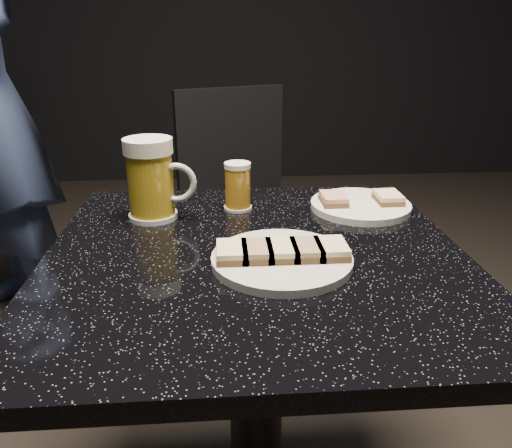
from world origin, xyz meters
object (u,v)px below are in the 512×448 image
at_px(beer_tumbler, 238,186).
at_px(table, 256,370).
at_px(beer_mug, 152,179).
at_px(chair, 244,194).
at_px(plate_large, 282,260).
at_px(plate_small, 360,206).

bearing_deg(beer_tumbler, table, -84.30).
height_order(beer_mug, chair, beer_mug).
relative_size(plate_large, plate_small, 1.10).
xyz_separation_m(table, chair, (0.03, 1.06, -0.00)).
xyz_separation_m(table, beer_mug, (-0.19, 0.17, 0.32)).
relative_size(table, chair, 0.84).
height_order(beer_mug, beer_tumbler, beer_mug).
distance_m(table, beer_mug, 0.41).
distance_m(plate_small, table, 0.39).
distance_m(table, beer_tumbler, 0.36).
bearing_deg(beer_tumbler, beer_mug, -166.86).
height_order(plate_small, chair, chair).
bearing_deg(beer_mug, chair, 75.98).
bearing_deg(plate_small, plate_large, -128.65).
height_order(plate_small, table, plate_small).
bearing_deg(chair, beer_tumbler, -93.67).
height_order(table, chair, chair).
distance_m(beer_mug, chair, 0.97).
xyz_separation_m(plate_small, table, (-0.23, -0.19, -0.25)).
bearing_deg(beer_tumbler, plate_large, -77.33).
bearing_deg(plate_small, table, -140.02).
xyz_separation_m(plate_small, beer_tumbler, (-0.25, 0.02, 0.04)).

